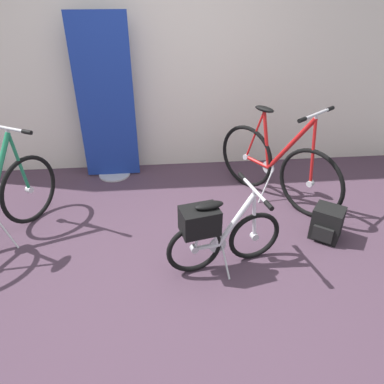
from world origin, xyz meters
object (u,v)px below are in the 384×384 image
floor_banner_stand (107,110)px  backpack_on_floor (327,223)px  folding_bike_foreground (216,232)px  display_bike_right (276,166)px

floor_banner_stand → backpack_on_floor: 2.50m
floor_banner_stand → folding_bike_foreground: (0.96, -1.66, -0.45)m
display_bike_right → folding_bike_foreground: bearing=-127.7°
floor_banner_stand → folding_bike_foreground: size_ratio=1.87×
folding_bike_foreground → backpack_on_floor: folding_bike_foreground is taller
floor_banner_stand → folding_bike_foreground: floor_banner_stand is taller
backpack_on_floor → display_bike_right: bearing=111.8°
backpack_on_floor → folding_bike_foreground: bearing=-164.6°
folding_bike_foreground → backpack_on_floor: size_ratio=2.90×
floor_banner_stand → display_bike_right: floor_banner_stand is taller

